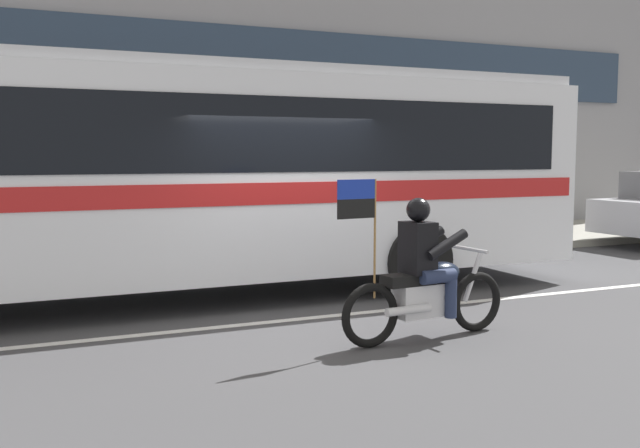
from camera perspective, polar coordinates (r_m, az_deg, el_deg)
The scene contains 6 objects.
ground_plane at distance 9.36m, azimuth -2.88°, elevation -6.88°, with size 60.00×60.00×0.00m, color #3D3D3F.
sidewalk_curb at distance 14.16m, azimuth -10.22°, elevation -2.37°, with size 28.00×3.80×0.15m, color gray.
lane_center_stripe at distance 8.82m, azimuth -1.49°, elevation -7.64°, with size 26.60×0.14×0.01m, color silver.
transit_bus at distance 9.91m, azimuth -13.09°, elevation 4.66°, with size 12.50×2.68×3.22m.
motorcycle_with_rider at distance 7.83m, azimuth 8.42°, elevation -4.45°, with size 2.19×0.64×1.78m.
fire_hydrant at distance 12.59m, azimuth -13.39°, elevation -1.39°, with size 0.22×0.30×0.75m.
Camera 1 is at (-3.23, -8.55, 2.03)m, focal length 39.71 mm.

